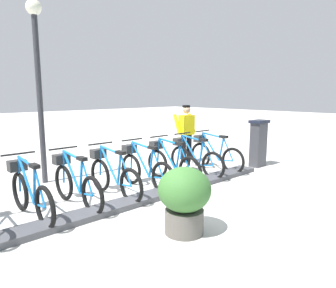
{
  "coord_description": "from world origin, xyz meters",
  "views": [
    {
      "loc": [
        -4.37,
        3.36,
        1.99
      ],
      "look_at": [
        0.5,
        -1.16,
        0.9
      ],
      "focal_mm": 33.02,
      "sensor_mm": 36.0,
      "label": 1
    }
  ],
  "objects_px": {
    "bike_docked_1": "(194,158)",
    "bike_docked_3": "(144,168)",
    "payment_kiosk": "(258,143)",
    "planter_bush": "(184,197)",
    "lamp_post": "(38,66)",
    "worker_near_rack": "(186,132)",
    "bike_docked_2": "(171,163)",
    "bike_docked_5": "(75,183)",
    "bike_docked_0": "(214,154)",
    "bike_docked_6": "(29,192)",
    "bike_docked_4": "(112,175)"
  },
  "relations": [
    {
      "from": "bike_docked_0",
      "to": "bike_docked_2",
      "type": "height_order",
      "value": "same"
    },
    {
      "from": "bike_docked_2",
      "to": "bike_docked_4",
      "type": "xyz_separation_m",
      "value": [
        0.0,
        1.56,
        0.0
      ]
    },
    {
      "from": "bike_docked_6",
      "to": "bike_docked_1",
      "type": "bearing_deg",
      "value": -90.0
    },
    {
      "from": "bike_docked_2",
      "to": "bike_docked_5",
      "type": "distance_m",
      "value": 2.34
    },
    {
      "from": "bike_docked_6",
      "to": "lamp_post",
      "type": "height_order",
      "value": "lamp_post"
    },
    {
      "from": "planter_bush",
      "to": "bike_docked_3",
      "type": "bearing_deg",
      "value": -23.76
    },
    {
      "from": "payment_kiosk",
      "to": "bike_docked_2",
      "type": "relative_size",
      "value": 0.74
    },
    {
      "from": "bike_docked_2",
      "to": "lamp_post",
      "type": "height_order",
      "value": "lamp_post"
    },
    {
      "from": "bike_docked_2",
      "to": "worker_near_rack",
      "type": "xyz_separation_m",
      "value": [
        1.11,
        -1.67,
        0.48
      ]
    },
    {
      "from": "bike_docked_3",
      "to": "bike_docked_4",
      "type": "relative_size",
      "value": 1.0
    },
    {
      "from": "payment_kiosk",
      "to": "bike_docked_6",
      "type": "distance_m",
      "value": 5.9
    },
    {
      "from": "bike_docked_1",
      "to": "bike_docked_4",
      "type": "distance_m",
      "value": 2.34
    },
    {
      "from": "worker_near_rack",
      "to": "lamp_post",
      "type": "xyz_separation_m",
      "value": [
        0.74,
        3.83,
        1.66
      ]
    },
    {
      "from": "bike_docked_0",
      "to": "bike_docked_3",
      "type": "distance_m",
      "value": 2.34
    },
    {
      "from": "lamp_post",
      "to": "bike_docked_6",
      "type": "bearing_deg",
      "value": 152.8
    },
    {
      "from": "bike_docked_6",
      "to": "bike_docked_0",
      "type": "bearing_deg",
      "value": -90.0
    },
    {
      "from": "bike_docked_2",
      "to": "bike_docked_3",
      "type": "distance_m",
      "value": 0.78
    },
    {
      "from": "bike_docked_2",
      "to": "planter_bush",
      "type": "relative_size",
      "value": 1.77
    },
    {
      "from": "bike_docked_3",
      "to": "lamp_post",
      "type": "distance_m",
      "value": 3.15
    },
    {
      "from": "bike_docked_1",
      "to": "worker_near_rack",
      "type": "xyz_separation_m",
      "value": [
        1.11,
        -0.89,
        0.48
      ]
    },
    {
      "from": "bike_docked_6",
      "to": "bike_docked_4",
      "type": "bearing_deg",
      "value": -90.0
    },
    {
      "from": "payment_kiosk",
      "to": "worker_near_rack",
      "type": "relative_size",
      "value": 0.77
    },
    {
      "from": "bike_docked_3",
      "to": "planter_bush",
      "type": "distance_m",
      "value": 2.27
    },
    {
      "from": "bike_docked_1",
      "to": "payment_kiosk",
      "type": "bearing_deg",
      "value": -106.13
    },
    {
      "from": "bike_docked_0",
      "to": "bike_docked_1",
      "type": "distance_m",
      "value": 0.78
    },
    {
      "from": "bike_docked_1",
      "to": "bike_docked_3",
      "type": "xyz_separation_m",
      "value": [
        0.0,
        1.56,
        0.0
      ]
    },
    {
      "from": "bike_docked_1",
      "to": "planter_bush",
      "type": "distance_m",
      "value": 3.23
    },
    {
      "from": "bike_docked_0",
      "to": "bike_docked_2",
      "type": "bearing_deg",
      "value": 90.0
    },
    {
      "from": "bike_docked_5",
      "to": "payment_kiosk",
      "type": "bearing_deg",
      "value": -96.41
    },
    {
      "from": "payment_kiosk",
      "to": "planter_bush",
      "type": "relative_size",
      "value": 1.32
    },
    {
      "from": "bike_docked_4",
      "to": "bike_docked_6",
      "type": "bearing_deg",
      "value": 90.0
    },
    {
      "from": "bike_docked_3",
      "to": "payment_kiosk",
      "type": "bearing_deg",
      "value": -99.19
    },
    {
      "from": "payment_kiosk",
      "to": "bike_docked_3",
      "type": "distance_m",
      "value": 3.59
    },
    {
      "from": "bike_docked_4",
      "to": "planter_bush",
      "type": "xyz_separation_m",
      "value": [
        -2.08,
        0.14,
        0.11
      ]
    },
    {
      "from": "bike_docked_4",
      "to": "lamp_post",
      "type": "xyz_separation_m",
      "value": [
        1.85,
        0.6,
        2.14
      ]
    },
    {
      "from": "bike_docked_4",
      "to": "bike_docked_6",
      "type": "height_order",
      "value": "same"
    },
    {
      "from": "bike_docked_1",
      "to": "lamp_post",
      "type": "distance_m",
      "value": 4.08
    },
    {
      "from": "worker_near_rack",
      "to": "bike_docked_0",
      "type": "bearing_deg",
      "value": 174.34
    },
    {
      "from": "bike_docked_0",
      "to": "lamp_post",
      "type": "relative_size",
      "value": 0.44
    },
    {
      "from": "payment_kiosk",
      "to": "lamp_post",
      "type": "bearing_deg",
      "value": 63.74
    },
    {
      "from": "planter_bush",
      "to": "bike_docked_1",
      "type": "bearing_deg",
      "value": -49.95
    },
    {
      "from": "payment_kiosk",
      "to": "bike_docked_1",
      "type": "distance_m",
      "value": 2.07
    },
    {
      "from": "bike_docked_0",
      "to": "bike_docked_3",
      "type": "height_order",
      "value": "same"
    },
    {
      "from": "bike_docked_3",
      "to": "worker_near_rack",
      "type": "bearing_deg",
      "value": -65.54
    },
    {
      "from": "bike_docked_3",
      "to": "bike_docked_5",
      "type": "height_order",
      "value": "same"
    },
    {
      "from": "bike_docked_0",
      "to": "planter_bush",
      "type": "relative_size",
      "value": 1.77
    },
    {
      "from": "bike_docked_6",
      "to": "planter_bush",
      "type": "xyz_separation_m",
      "value": [
        -2.08,
        -1.42,
        0.11
      ]
    },
    {
      "from": "planter_bush",
      "to": "bike_docked_4",
      "type": "bearing_deg",
      "value": -3.74
    },
    {
      "from": "bike_docked_3",
      "to": "planter_bush",
      "type": "relative_size",
      "value": 1.77
    },
    {
      "from": "payment_kiosk",
      "to": "bike_docked_4",
      "type": "relative_size",
      "value": 0.74
    }
  ]
}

